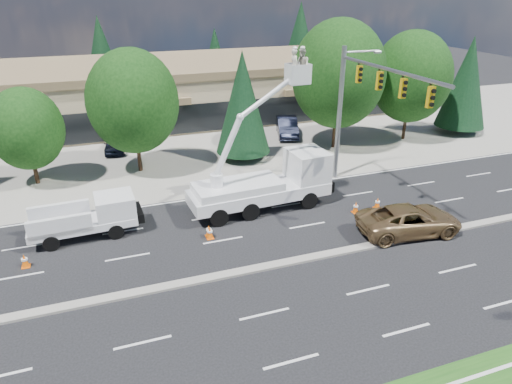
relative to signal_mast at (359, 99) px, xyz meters
name	(u,v)px	position (x,y,z in m)	size (l,w,h in m)	color
ground	(241,273)	(-10.03, -7.04, -6.06)	(140.00, 140.00, 0.00)	black
concrete_apron	(170,146)	(-10.03, 12.96, -6.05)	(140.00, 22.00, 0.01)	gray
road_median	(241,272)	(-10.03, -7.04, -6.00)	(120.00, 0.55, 0.12)	gray
strip_mall	(151,89)	(-10.03, 22.93, -3.23)	(50.40, 15.40, 5.50)	tan
tree_front_c	(26,129)	(-20.03, 7.96, -2.17)	(4.78, 4.78, 6.64)	#332114
tree_front_d	(133,102)	(-13.03, 7.96, -0.90)	(6.35, 6.35, 8.81)	#332114
tree_front_e	(243,103)	(-5.03, 7.96, -1.62)	(4.20, 4.20, 8.27)	#332114
tree_front_f	(338,74)	(2.97, 7.96, 0.00)	(7.46, 7.46, 10.35)	#332114
tree_front_g	(411,77)	(9.97, 7.96, -0.63)	(6.68, 6.68, 9.27)	#332114
tree_front_h	(466,82)	(15.97, 7.96, -1.45)	(4.36, 4.36, 8.59)	#332114
tree_back_b	(102,54)	(-14.03, 34.96, -1.05)	(4.74, 4.74, 9.34)	#332114
tree_back_c	(215,56)	(-0.03, 34.96, -1.99)	(3.84, 3.84, 7.58)	#332114
tree_back_d	(300,40)	(11.97, 34.96, -0.39)	(5.36, 5.36, 10.56)	#332114
signal_mast	(359,99)	(0.00, 0.00, 0.00)	(2.76, 10.16, 9.00)	gray
utility_pickup	(91,220)	(-16.60, -0.83, -5.18)	(5.63, 2.39, 2.13)	white
bucket_truck	(271,176)	(-6.10, -0.80, -4.05)	(8.73, 3.21, 9.48)	white
traffic_cone_a	(25,261)	(-19.79, -3.06, -5.72)	(0.40, 0.40, 0.70)	#FF6208
traffic_cone_b	(209,231)	(-10.63, -3.17, -5.72)	(0.40, 0.40, 0.70)	#FF6208
traffic_cone_c	(210,233)	(-10.63, -3.38, -5.72)	(0.40, 0.40, 0.70)	#FF6208
traffic_cone_d	(356,207)	(-1.59, -3.33, -5.72)	(0.40, 0.40, 0.70)	#FF6208
traffic_cone_e	(377,203)	(-0.02, -3.24, -5.72)	(0.40, 0.40, 0.70)	#FF6208
minivan	(409,220)	(-0.13, -6.44, -5.26)	(2.63, 5.71, 1.59)	olive
parked_car_west	(115,143)	(-14.48, 13.04, -5.39)	(1.57, 3.90, 1.33)	black
parked_car_east	(287,127)	(0.56, 12.30, -5.23)	(1.74, 5.00, 1.65)	black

